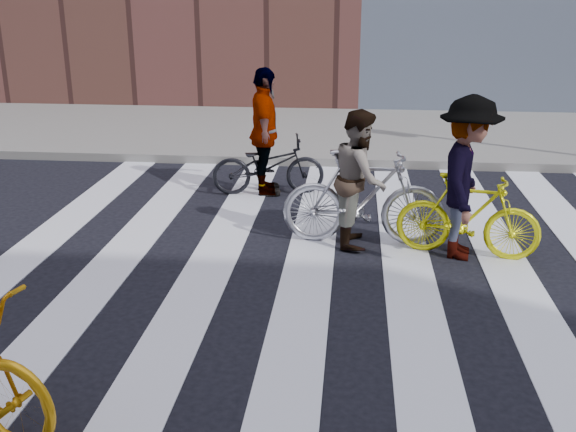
# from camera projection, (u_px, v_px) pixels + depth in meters

# --- Properties ---
(ground) EXTENTS (100.00, 100.00, 0.00)m
(ground) POSITION_uv_depth(u_px,v_px,m) (358.00, 294.00, 6.87)
(ground) COLOR black
(ground) RESTS_ON ground
(sidewalk_far) EXTENTS (100.00, 5.00, 0.15)m
(sidewalk_far) POSITION_uv_depth(u_px,v_px,m) (358.00, 134.00, 13.90)
(sidewalk_far) COLOR gray
(sidewalk_far) RESTS_ON ground
(zebra_crosswalk) EXTENTS (8.25, 10.00, 0.01)m
(zebra_crosswalk) POSITION_uv_depth(u_px,v_px,m) (358.00, 293.00, 6.87)
(zebra_crosswalk) COLOR white
(zebra_crosswalk) RESTS_ON ground
(bike_silver_mid) EXTENTS (1.93, 0.55, 1.16)m
(bike_silver_mid) POSITION_uv_depth(u_px,v_px,m) (363.00, 198.00, 8.03)
(bike_silver_mid) COLOR #B9BAC4
(bike_silver_mid) RESTS_ON ground
(bike_yellow_right) EXTENTS (1.68, 0.77, 0.98)m
(bike_yellow_right) POSITION_uv_depth(u_px,v_px,m) (468.00, 216.00, 7.68)
(bike_yellow_right) COLOR #EEF00D
(bike_yellow_right) RESTS_ON ground
(bike_dark_rear) EXTENTS (1.74, 0.85, 0.87)m
(bike_dark_rear) POSITION_uv_depth(u_px,v_px,m) (268.00, 166.00, 10.02)
(bike_dark_rear) COLOR black
(bike_dark_rear) RESTS_ON ground
(rider_mid) EXTENTS (0.62, 0.80, 1.64)m
(rider_mid) POSITION_uv_depth(u_px,v_px,m) (360.00, 178.00, 7.96)
(rider_mid) COLOR slate
(rider_mid) RESTS_ON ground
(rider_right) EXTENTS (0.91, 1.31, 1.86)m
(rider_right) POSITION_uv_depth(u_px,v_px,m) (467.00, 178.00, 7.54)
(rider_right) COLOR slate
(rider_right) RESTS_ON ground
(rider_rear) EXTENTS (0.64, 1.16, 1.88)m
(rider_rear) POSITION_uv_depth(u_px,v_px,m) (265.00, 132.00, 9.86)
(rider_rear) COLOR slate
(rider_rear) RESTS_ON ground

